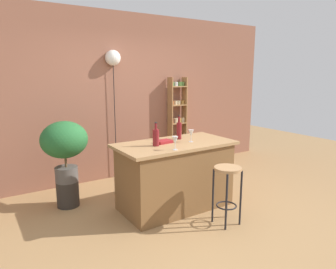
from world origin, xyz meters
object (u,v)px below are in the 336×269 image
object	(u,v)px
spice_shelf	(177,123)
cookbook	(164,142)
bar_stool	(227,182)
bottle_wine_red	(179,130)
bottle_vinegar	(156,137)
potted_plant	(64,143)
wine_glass_left	(191,133)
wine_glass_center	(175,140)
plant_stool	(68,194)
pendant_globe_light	(113,59)

from	to	relation	value
spice_shelf	cookbook	bearing A→B (deg)	-130.11
bar_stool	bottle_wine_red	bearing A→B (deg)	94.93
bottle_vinegar	potted_plant	bearing A→B (deg)	137.95
potted_plant	cookbook	xyz separation A→B (m)	(1.09, -0.74, 0.03)
spice_shelf	wine_glass_left	bearing A→B (deg)	-118.71
wine_glass_left	wine_glass_center	size ratio (longest dim) A/B	1.00
plant_stool	pendant_globe_light	world-z (taller)	pendant_globe_light
wine_glass_center	cookbook	world-z (taller)	wine_glass_center
pendant_globe_light	bar_stool	bearing A→B (deg)	-79.10
bar_stool	wine_glass_center	xyz separation A→B (m)	(-0.47, 0.42, 0.49)
potted_plant	bottle_wine_red	size ratio (longest dim) A/B	2.50
plant_stool	bottle_wine_red	xyz separation A→B (m)	(1.40, -0.65, 0.85)
plant_stool	cookbook	size ratio (longest dim) A/B	1.69
potted_plant	bottle_vinegar	bearing A→B (deg)	-42.05
wine_glass_left	bottle_wine_red	bearing A→B (deg)	98.12
bar_stool	plant_stool	xyz separation A→B (m)	(-1.48, 1.55, -0.35)
potted_plant	wine_glass_center	xyz separation A→B (m)	(1.01, -1.13, 0.13)
bottle_vinegar	cookbook	size ratio (longest dim) A/B	1.44
plant_stool	bottle_wine_red	distance (m)	1.76
spice_shelf	wine_glass_center	size ratio (longest dim) A/B	10.52
spice_shelf	plant_stool	bearing A→B (deg)	-163.42
wine_glass_left	pendant_globe_light	distance (m)	1.94
bottle_wine_red	wine_glass_center	distance (m)	0.62
bar_stool	bottle_wine_red	size ratio (longest dim) A/B	2.15
potted_plant	plant_stool	bearing A→B (deg)	-90.00
cookbook	wine_glass_left	bearing A→B (deg)	-26.86
spice_shelf	plant_stool	size ratio (longest dim) A/B	4.87
plant_stool	wine_glass_center	xyz separation A→B (m)	(1.01, -1.13, 0.84)
spice_shelf	potted_plant	distance (m)	2.39
plant_stool	pendant_globe_light	xyz separation A→B (m)	(1.04, 0.73, 1.85)
plant_stool	cookbook	bearing A→B (deg)	-34.21
bottle_vinegar	wine_glass_left	distance (m)	0.52
spice_shelf	wine_glass_center	distance (m)	2.22
bottle_vinegar	bottle_wine_red	bearing A→B (deg)	20.36
bottle_vinegar	wine_glass_center	size ratio (longest dim) A/B	1.84
plant_stool	cookbook	xyz separation A→B (m)	(1.09, -0.74, 0.74)
bottle_vinegar	wine_glass_left	xyz separation A→B (m)	(0.51, -0.06, 0.00)
bar_stool	potted_plant	xyz separation A→B (m)	(-1.48, 1.55, 0.36)
plant_stool	wine_glass_center	world-z (taller)	wine_glass_center
bar_stool	wine_glass_center	bearing A→B (deg)	138.06
bar_stool	plant_stool	bearing A→B (deg)	133.59
bottle_vinegar	wine_glass_center	world-z (taller)	bottle_vinegar
bar_stool	wine_glass_left	world-z (taller)	wine_glass_left
bottle_wine_red	potted_plant	bearing A→B (deg)	155.02
bar_stool	plant_stool	distance (m)	2.17
bottle_wine_red	cookbook	world-z (taller)	bottle_wine_red
wine_glass_left	cookbook	size ratio (longest dim) A/B	0.78
bottle_wine_red	bottle_vinegar	world-z (taller)	bottle_wine_red
cookbook	pendant_globe_light	world-z (taller)	pendant_globe_light
bottle_wine_red	wine_glass_left	world-z (taller)	bottle_wine_red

